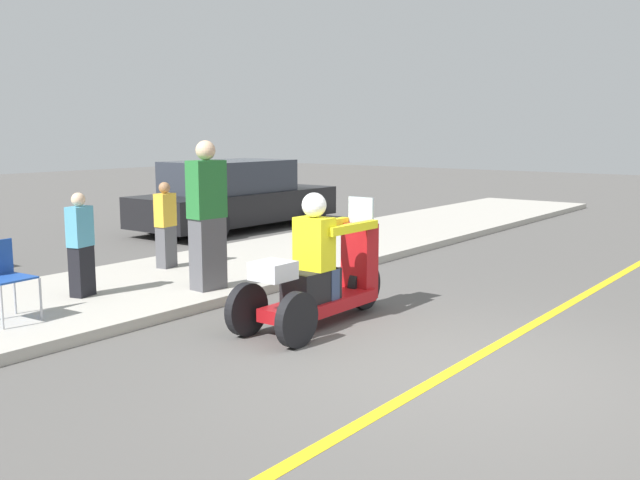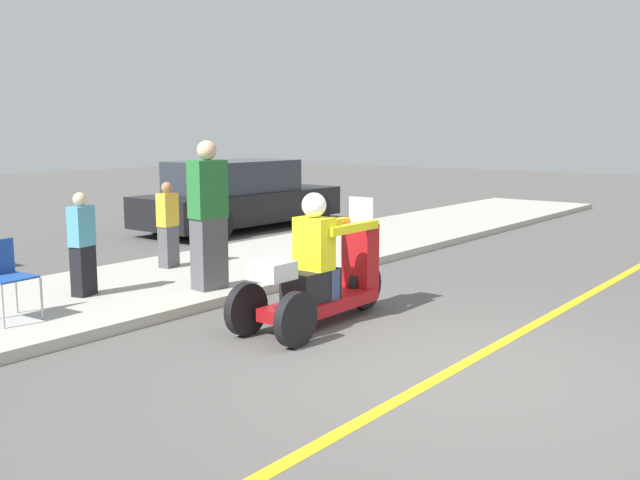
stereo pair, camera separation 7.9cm
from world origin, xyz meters
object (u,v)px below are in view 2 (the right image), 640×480
Objects in this scene: parked_car_lot_left at (239,197)px; spectator_by_tree at (82,246)px; spectator_near_curb at (208,218)px; folding_chair_curbside at (2,271)px; spectator_mid_group at (168,226)px; motorcycle_trike at (321,277)px.

spectator_by_tree is at bearing -151.22° from parked_car_lot_left.
folding_chair_curbside is at bearing 165.31° from spectator_near_curb.
spectator_by_tree is 1.50× the size of folding_chair_curbside.
spectator_mid_group is at bearing 67.75° from spectator_near_curb.
spectator_near_curb reaches higher than spectator_by_tree.
spectator_by_tree is 6.75m from parked_car_lot_left.
spectator_by_tree is (-1.79, -0.60, 0.00)m from spectator_mid_group.
spectator_mid_group reaches higher than folding_chair_curbside.
spectator_by_tree is 1.18m from folding_chair_curbside.
spectator_mid_group is 1.64m from spectator_near_curb.
spectator_mid_group is 1.49× the size of folding_chair_curbside.
spectator_by_tree reaches higher than folding_chair_curbside.
spectator_mid_group is 1.00× the size of spectator_by_tree.
spectator_mid_group is at bearing 77.95° from motorcycle_trike.
motorcycle_trike reaches higher than folding_chair_curbside.
folding_chair_curbside is (-2.93, -0.89, -0.09)m from spectator_mid_group.
motorcycle_trike is 3.29m from folding_chair_curbside.
motorcycle_trike reaches higher than spectator_mid_group.
spectator_mid_group is 1.89m from spectator_by_tree.
motorcycle_trike is at bearing -93.00° from spectator_near_curb.
parked_car_lot_left is (5.92, 3.25, -0.03)m from spectator_by_tree.
spectator_mid_group is at bearing 16.88° from folding_chair_curbside.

